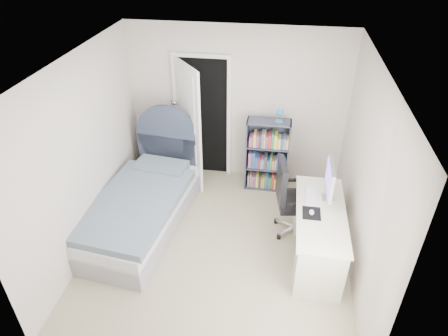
# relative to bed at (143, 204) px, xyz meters

# --- Properties ---
(room_shell) EXTENTS (3.50, 3.70, 2.60)m
(room_shell) POSITION_rel_bed_xyz_m (1.14, -0.30, 0.93)
(room_shell) COLOR gray
(room_shell) RESTS_ON ground
(door) EXTENTS (0.92, 0.67, 2.06)m
(door) POSITION_rel_bed_xyz_m (0.49, 1.26, 0.72)
(door) COLOR black
(door) RESTS_ON ground
(bed) EXTENTS (1.32, 2.38, 1.40)m
(bed) POSITION_rel_bed_xyz_m (0.00, 0.00, 0.00)
(bed) COLOR gray
(bed) RESTS_ON ground
(nightstand) EXTENTS (0.41, 0.41, 0.60)m
(nightstand) POSITION_rel_bed_xyz_m (-0.03, 1.23, 0.08)
(nightstand) COLOR #DDC388
(nightstand) RESTS_ON ground
(floor_lamp) EXTENTS (0.19, 0.19, 1.33)m
(floor_lamp) POSITION_rel_bed_xyz_m (0.13, 1.39, 0.23)
(floor_lamp) COLOR silver
(floor_lamp) RESTS_ON ground
(bookcase) EXTENTS (0.66, 0.28, 1.41)m
(bookcase) POSITION_rel_bed_xyz_m (1.68, 1.16, 0.23)
(bookcase) COLOR #393F4F
(bookcase) RESTS_ON ground
(desk) EXTENTS (0.60, 1.51, 1.24)m
(desk) POSITION_rel_bed_xyz_m (2.42, -0.30, 0.09)
(desk) COLOR #F3E9CB
(desk) RESTS_ON ground
(office_chair) EXTENTS (0.61, 0.62, 1.13)m
(office_chair) POSITION_rel_bed_xyz_m (2.05, 0.12, 0.31)
(office_chair) COLOR silver
(office_chair) RESTS_ON ground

